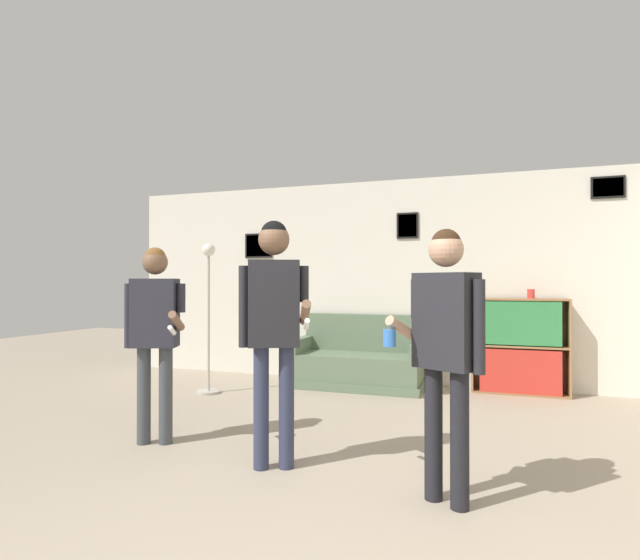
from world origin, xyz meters
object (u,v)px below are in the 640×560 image
Objects in this scene: couch at (359,363)px; person_player_foreground_left at (155,324)px; drinking_cup at (531,294)px; person_player_foreground_center at (274,314)px; person_watcher_holding_cup at (446,335)px; floor_lamp at (209,306)px; bookshelf at (519,346)px.

couch is 1.02× the size of person_player_foreground_left.
couch is at bearing -174.58° from drinking_cup.
person_player_foreground_center reaches higher than couch.
person_player_foreground_center is at bearing -9.25° from person_player_foreground_left.
person_player_foreground_left is 0.98× the size of person_watcher_holding_cup.
drinking_cup is at bearing 43.79° from person_player_foreground_left.
person_player_foreground_center is 1.07× the size of person_watcher_holding_cup.
floor_lamp is at bearing -162.39° from drinking_cup.
floor_lamp is 1.02× the size of person_player_foreground_center.
couch is 2.03m from floor_lamp.
person_watcher_holding_cup is at bearing -9.24° from person_player_foreground_left.
person_player_foreground_center is (0.13, -2.95, 0.80)m from couch.
drinking_cup is at bearing 0.38° from bookshelf.
couch is 0.92× the size of floor_lamp.
floor_lamp is (-3.54, -1.16, 0.48)m from bookshelf.
bookshelf is 0.64m from drinking_cup.
couch is at bearing -174.25° from bookshelf.
floor_lamp reaches higher than person_watcher_holding_cup.
person_player_foreground_left is (-2.95, -2.96, 0.42)m from bookshelf.
drinking_cup is (3.08, 2.96, 0.21)m from person_player_foreground_left.
person_player_foreground_left is at bearing 170.75° from person_player_foreground_center.
floor_lamp reaches higher than person_player_foreground_left.
person_player_foreground_left is 2.40m from person_watcher_holding_cup.
bookshelf is at bearing 18.20° from floor_lamp.
person_watcher_holding_cup is at bearing -36.43° from floor_lamp.
bookshelf is at bearing 5.75° from couch.
couch is 0.94× the size of person_player_foreground_center.
drinking_cup is at bearing 17.61° from floor_lamp.
person_player_foreground_center is (1.15, -0.19, 0.11)m from person_player_foreground_left.
bookshelf is at bearing 80.01° from person_watcher_holding_cup.
bookshelf is at bearing 60.22° from person_player_foreground_center.
person_player_foreground_left is 4.28m from drinking_cup.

